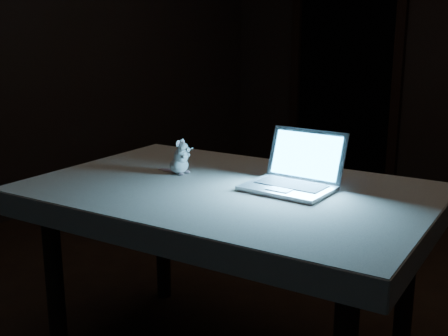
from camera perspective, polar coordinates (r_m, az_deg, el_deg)
The scene contains 7 objects.
floor at distance 2.66m, azimuth 6.84°, elevation -15.01°, with size 5.00×5.00×0.00m, color black.
left_wall at distance 4.01m, azimuth -21.42°, elevation 13.22°, with size 0.04×5.00×2.60m, color black.
doorway at distance 5.06m, azimuth 12.27°, elevation 11.11°, with size 1.06×0.36×2.13m, color black, non-canonical shape.
table at distance 2.17m, azimuth 0.49°, elevation -11.27°, with size 1.34×0.86×0.72m, color black, non-canonical shape.
tablecloth at distance 2.13m, azimuth -0.41°, elevation -2.42°, with size 1.43×0.95×0.09m, color beige, non-canonical shape.
laptop at distance 1.98m, azimuth 6.54°, elevation 0.59°, with size 0.30×0.27×0.21m, color #B3B3B8, non-canonical shape.
plush_mouse at distance 2.21m, azimuth -4.62°, elevation 1.14°, with size 0.10×0.10×0.14m, color silver, non-canonical shape.
Camera 1 is at (1.24, -1.98, 1.28)m, focal length 45.00 mm.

